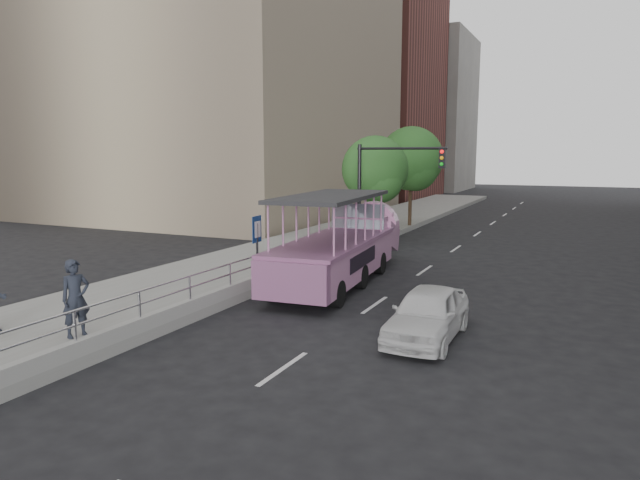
% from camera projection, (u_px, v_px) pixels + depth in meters
% --- Properties ---
extents(ground, '(160.00, 160.00, 0.00)m').
position_uv_depth(ground, '(287.00, 337.00, 14.95)').
color(ground, black).
extents(sidewalk, '(5.50, 80.00, 0.30)m').
position_uv_depth(sidewalk, '(281.00, 255.00, 26.30)').
color(sidewalk, gray).
rests_on(sidewalk, ground).
extents(kerb_wall, '(0.24, 30.00, 0.36)m').
position_uv_depth(kerb_wall, '(230.00, 291.00, 17.99)').
color(kerb_wall, gray).
rests_on(kerb_wall, sidewalk).
extents(guardrail, '(0.07, 22.00, 0.71)m').
position_uv_depth(guardrail, '(230.00, 270.00, 17.89)').
color(guardrail, silver).
rests_on(guardrail, kerb_wall).
extents(duck_boat, '(3.31, 10.21, 3.33)m').
position_uv_depth(duck_boat, '(343.00, 248.00, 21.56)').
color(duck_boat, black).
rests_on(duck_boat, ground).
extents(car, '(1.60, 3.98, 1.36)m').
position_uv_depth(car, '(428.00, 313.00, 14.70)').
color(car, silver).
rests_on(car, ground).
extents(pedestrian_near, '(0.66, 0.82, 1.93)m').
position_uv_depth(pedestrian_near, '(76.00, 298.00, 13.89)').
color(pedestrian_near, '#212530').
rests_on(pedestrian_near, sidewalk).
extents(parking_sign, '(0.09, 0.61, 2.71)m').
position_uv_depth(parking_sign, '(257.00, 246.00, 19.05)').
color(parking_sign, black).
rests_on(parking_sign, ground).
extents(traffic_signal, '(4.20, 0.32, 5.20)m').
position_uv_depth(traffic_signal, '(383.00, 181.00, 26.32)').
color(traffic_signal, black).
rests_on(traffic_signal, ground).
extents(street_tree_near, '(3.52, 3.52, 5.72)m').
position_uv_depth(street_tree_near, '(376.00, 172.00, 30.01)').
color(street_tree_near, '#322417').
rests_on(street_tree_near, ground).
extents(street_tree_far, '(3.97, 3.97, 6.45)m').
position_uv_depth(street_tree_far, '(412.00, 161.00, 35.21)').
color(street_tree_far, '#322417').
rests_on(street_tree_far, ground).
extents(midrise_brick, '(18.00, 16.00, 26.00)m').
position_uv_depth(midrise_brick, '(351.00, 79.00, 63.52)').
color(midrise_brick, brown).
rests_on(midrise_brick, ground).
extents(midrise_stone_b, '(16.00, 14.00, 20.00)m').
position_uv_depth(midrise_stone_b, '(409.00, 115.00, 77.41)').
color(midrise_stone_b, gray).
rests_on(midrise_stone_b, ground).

